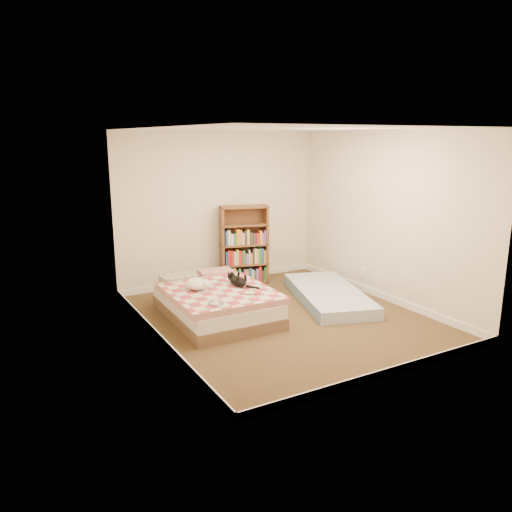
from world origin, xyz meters
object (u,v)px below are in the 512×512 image
black_cat (237,280)px  bookshelf (244,254)px  bed (215,302)px  white_dog (197,284)px  floor_mattress (328,295)px

black_cat → bookshelf: bearing=60.6°
bed → white_dog: size_ratio=5.08×
bed → bookshelf: size_ratio=1.37×
black_cat → white_dog: (-0.56, 0.07, 0.01)m
black_cat → bed: bearing=170.4°
bookshelf → black_cat: size_ratio=2.12×
floor_mattress → white_dog: (-2.02, 0.21, 0.41)m
bed → bookshelf: bearing=49.8°
bookshelf → white_dog: size_ratio=3.71×
floor_mattress → black_cat: bearing=-167.2°
bed → white_dog: 0.38m
bed → floor_mattress: size_ratio=0.92×
bookshelf → black_cat: bearing=-106.0°
floor_mattress → bookshelf: bearing=132.7°
white_dog → bookshelf: bearing=52.3°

